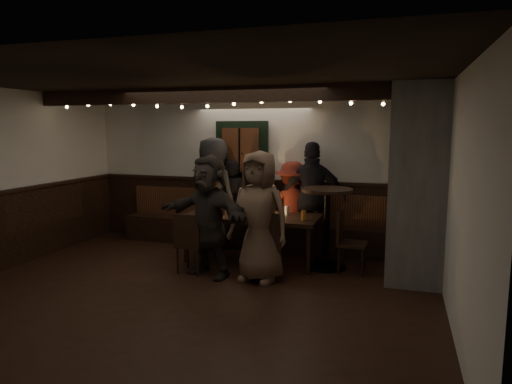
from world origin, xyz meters
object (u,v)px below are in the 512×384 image
(high_top, at_px, (327,218))
(person_d, at_px, (292,207))
(chair_near_left, at_px, (190,240))
(person_f, at_px, (209,216))
(person_b, at_px, (232,203))
(chair_near_right, at_px, (266,242))
(chair_end, at_px, (347,237))
(dining_table, at_px, (252,219))
(person_a, at_px, (214,193))
(person_e, at_px, (313,198))
(person_g, at_px, (259,217))
(person_c, at_px, (261,206))

(high_top, bearing_deg, person_d, 133.34)
(chair_near_left, distance_m, person_f, 0.46)
(person_b, height_order, person_f, person_f)
(chair_near_right, bearing_deg, chair_end, 34.06)
(dining_table, distance_m, chair_near_left, 1.06)
(person_a, height_order, person_e, person_a)
(chair_near_right, height_order, person_d, person_d)
(chair_end, xyz_separation_m, person_f, (-1.79, -0.74, 0.34))
(person_e, bearing_deg, person_g, 66.43)
(person_e, height_order, person_f, person_e)
(chair_near_right, bearing_deg, chair_near_left, -175.09)
(person_b, relative_size, person_d, 1.01)
(dining_table, bearing_deg, person_d, 60.18)
(high_top, height_order, person_c, person_c)
(chair_near_left, relative_size, high_top, 0.74)
(chair_near_right, bearing_deg, person_a, 133.92)
(chair_near_left, distance_m, person_g, 1.08)
(person_b, distance_m, person_f, 1.59)
(person_c, relative_size, person_f, 0.90)
(person_c, bearing_deg, person_g, 113.13)
(high_top, bearing_deg, person_c, 152.07)
(person_a, bearing_deg, person_e, -156.23)
(dining_table, bearing_deg, high_top, 2.58)
(person_e, bearing_deg, chair_near_left, 39.31)
(high_top, relative_size, person_a, 0.62)
(person_g, bearing_deg, person_b, 131.15)
(high_top, bearing_deg, dining_table, -177.42)
(person_a, distance_m, person_c, 0.86)
(chair_end, distance_m, person_d, 1.32)
(chair_near_right, height_order, chair_end, chair_near_right)
(person_f, bearing_deg, person_b, 121.23)
(high_top, distance_m, person_g, 1.15)
(dining_table, xyz_separation_m, person_a, (-0.91, 0.67, 0.27))
(chair_near_right, relative_size, person_a, 0.49)
(person_c, height_order, person_e, person_e)
(person_g, bearing_deg, person_a, 139.99)
(chair_end, relative_size, person_d, 0.59)
(high_top, height_order, person_a, person_a)
(chair_near_right, distance_m, person_d, 1.52)
(dining_table, bearing_deg, chair_end, -2.53)
(high_top, xyz_separation_m, person_e, (-0.34, 0.67, 0.17))
(person_c, bearing_deg, person_a, 8.09)
(chair_end, relative_size, person_c, 0.58)
(person_f, bearing_deg, high_top, 51.67)
(chair_end, xyz_separation_m, person_c, (-1.49, 0.75, 0.26))
(chair_near_right, distance_m, chair_end, 1.19)
(chair_end, height_order, person_f, person_f)
(person_c, bearing_deg, chair_near_left, 76.13)
(person_a, bearing_deg, person_f, 132.45)
(person_f, bearing_deg, person_c, 100.67)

